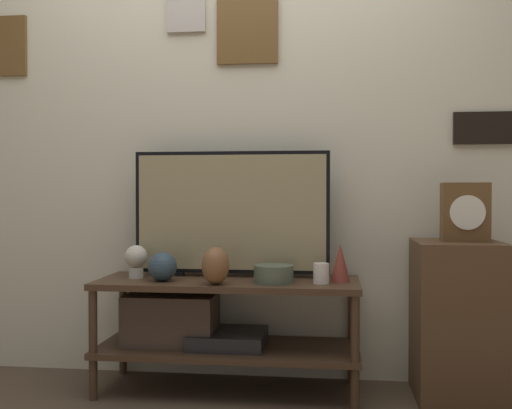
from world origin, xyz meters
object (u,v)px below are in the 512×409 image
at_px(vase_slim_bronze, 340,263).
at_px(vase_round_glass, 162,267).
at_px(vase_wide_bowl, 274,274).
at_px(candle_jar, 321,273).
at_px(decorative_bust, 136,259).
at_px(mantel_clock, 465,212).
at_px(vase_urn_stoneware, 216,266).
at_px(television, 232,212).

bearing_deg(vase_slim_bronze, vase_round_glass, -174.29).
xyz_separation_m(vase_wide_bowl, candle_jar, (0.22, 0.01, 0.01)).
xyz_separation_m(decorative_bust, mantel_clock, (1.57, 0.03, 0.24)).
bearing_deg(mantel_clock, vase_wide_bowl, -173.38).
distance_m(vase_urn_stoneware, candle_jar, 0.49).
height_order(vase_urn_stoneware, decorative_bust, vase_urn_stoneware).
height_order(television, mantel_clock, television).
height_order(vase_urn_stoneware, candle_jar, vase_urn_stoneware).
distance_m(vase_urn_stoneware, vase_slim_bronze, 0.59).
relative_size(vase_urn_stoneware, candle_jar, 1.82).
height_order(vase_round_glass, candle_jar, vase_round_glass).
bearing_deg(vase_slim_bronze, vase_urn_stoneware, -165.03).
height_order(vase_slim_bronze, candle_jar, vase_slim_bronze).
relative_size(vase_round_glass, decorative_bust, 0.85).
bearing_deg(vase_wide_bowl, vase_urn_stoneware, -163.75).
distance_m(vase_slim_bronze, vase_wide_bowl, 0.32).
distance_m(television, mantel_clock, 1.11).
relative_size(television, vase_round_glass, 7.05).
bearing_deg(vase_urn_stoneware, vase_slim_bronze, 14.97).
relative_size(vase_slim_bronze, decorative_bust, 1.11).
height_order(vase_wide_bowl, candle_jar, candle_jar).
bearing_deg(vase_slim_bronze, television, 169.10).
height_order(television, vase_round_glass, television).
bearing_deg(decorative_bust, vase_slim_bronze, 0.34).
bearing_deg(vase_urn_stoneware, vase_round_glass, 165.79).
height_order(vase_round_glass, decorative_bust, decorative_bust).
distance_m(television, candle_jar, 0.55).
height_order(vase_slim_bronze, decorative_bust, vase_slim_bronze).
distance_m(television, vase_round_glass, 0.44).
bearing_deg(mantel_clock, candle_jar, -172.01).
xyz_separation_m(vase_round_glass, candle_jar, (0.75, 0.02, -0.02)).
xyz_separation_m(vase_slim_bronze, vase_round_glass, (-0.84, -0.08, -0.02)).
distance_m(vase_slim_bronze, candle_jar, 0.12).
height_order(vase_wide_bowl, mantel_clock, mantel_clock).
height_order(vase_urn_stoneware, vase_round_glass, vase_urn_stoneware).
xyz_separation_m(candle_jar, decorative_bust, (-0.91, 0.06, 0.05)).
height_order(vase_wide_bowl, decorative_bust, decorative_bust).
relative_size(television, candle_jar, 10.36).
bearing_deg(vase_urn_stoneware, decorative_bust, 161.01).
xyz_separation_m(television, vase_urn_stoneware, (-0.03, -0.26, -0.24)).
bearing_deg(decorative_bust, vase_urn_stoneware, -18.99).
bearing_deg(vase_wide_bowl, decorative_bust, 174.13).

